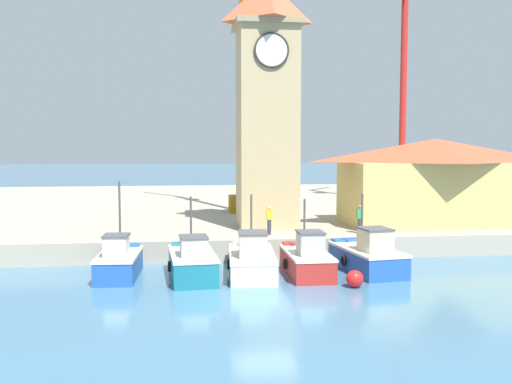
{
  "coord_description": "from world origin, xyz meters",
  "views": [
    {
      "loc": [
        -3.17,
        -22.85,
        6.27
      ],
      "look_at": [
        0.97,
        9.9,
        3.5
      ],
      "focal_mm": 42.0,
      "sensor_mm": 36.0,
      "label": 1
    }
  ],
  "objects": [
    {
      "name": "clock_tower",
      "position": [
        1.93,
        12.36,
        8.78
      ],
      "size": [
        3.89,
        3.89,
        16.15
      ],
      "color": "tan",
      "rests_on": "quay_wharf"
    },
    {
      "name": "fishing_boat_center",
      "position": [
        5.78,
        4.83,
        0.75
      ],
      "size": [
        2.79,
        5.08,
        3.72
      ],
      "color": "#2356A8",
      "rests_on": "ground"
    },
    {
      "name": "port_crane_far",
      "position": [
        1.23,
        20.74,
        9.38
      ],
      "size": [
        5.29,
        8.58,
        21.16
      ],
      "color": "#976E11",
      "rests_on": "quay_wharf"
    },
    {
      "name": "quay_wharf",
      "position": [
        0.0,
        27.9,
        0.58
      ],
      "size": [
        120.0,
        40.0,
        1.15
      ],
      "primitive_type": "cube",
      "color": "#A89E89",
      "rests_on": "ground"
    },
    {
      "name": "warehouse_right",
      "position": [
        12.53,
        12.57,
        3.87
      ],
      "size": [
        11.42,
        6.16,
        5.32
      ],
      "color": "tan",
      "rests_on": "quay_wharf"
    },
    {
      "name": "mooring_buoy",
      "position": [
        4.24,
        1.79,
        0.38
      ],
      "size": [
        0.76,
        0.76,
        0.76
      ],
      "primitive_type": "sphere",
      "color": "red",
      "rests_on": "ground"
    },
    {
      "name": "port_crane_near",
      "position": [
        15.48,
        25.97,
        9.31
      ],
      "size": [
        3.46,
        7.43,
        20.79
      ],
      "color": "maroon",
      "rests_on": "quay_wharf"
    },
    {
      "name": "ground_plane",
      "position": [
        0.0,
        0.0,
        0.0
      ],
      "size": [
        300.0,
        300.0,
        0.0
      ],
      "primitive_type": "plane",
      "color": "teal"
    },
    {
      "name": "dock_worker_near_tower",
      "position": [
        6.73,
        9.31,
        2.0
      ],
      "size": [
        0.34,
        0.22,
        1.62
      ],
      "color": "#33333D",
      "rests_on": "quay_wharf"
    },
    {
      "name": "fishing_boat_left_outer",
      "position": [
        -2.68,
        4.38,
        0.75
      ],
      "size": [
        2.29,
        4.71,
        3.74
      ],
      "color": "#196B7F",
      "rests_on": "ground"
    },
    {
      "name": "fishing_boat_far_left",
      "position": [
        -6.05,
        5.03,
        0.73
      ],
      "size": [
        2.01,
        4.21,
        4.44
      ],
      "color": "#2356A8",
      "rests_on": "ground"
    },
    {
      "name": "fishing_boat_left_inner",
      "position": [
        0.12,
        4.7,
        0.72
      ],
      "size": [
        2.5,
        5.35,
        3.76
      ],
      "color": "silver",
      "rests_on": "ground"
    },
    {
      "name": "fishing_boat_mid_left",
      "position": [
        2.69,
        4.43,
        0.74
      ],
      "size": [
        2.01,
        4.5,
        3.56
      ],
      "color": "#AD2823",
      "rests_on": "ground"
    },
    {
      "name": "dock_worker_along_quay",
      "position": [
        1.65,
        9.49,
        2.0
      ],
      "size": [
        0.34,
        0.22,
        1.62
      ],
      "color": "#33333D",
      "rests_on": "quay_wharf"
    }
  ]
}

